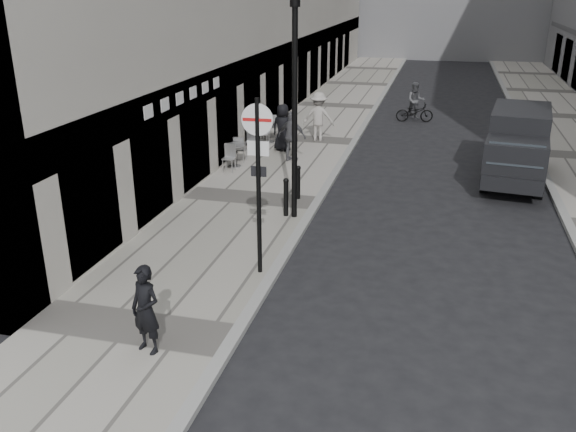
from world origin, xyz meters
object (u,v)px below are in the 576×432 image
at_px(sign_post, 258,165).
at_px(cyclist, 415,107).
at_px(panel_van, 518,142).
at_px(lamppost, 295,99).
at_px(walking_man, 146,310).

relative_size(sign_post, cyclist, 2.10).
height_order(sign_post, cyclist, sign_post).
xyz_separation_m(sign_post, panel_van, (6.20, 8.98, -1.32)).
height_order(sign_post, lamppost, lamppost).
bearing_deg(lamppost, cyclist, 79.79).
height_order(lamppost, panel_van, lamppost).
relative_size(panel_van, cyclist, 2.73).
bearing_deg(lamppost, sign_post, -88.87).
bearing_deg(lamppost, panel_van, 40.85).
height_order(walking_man, sign_post, sign_post).
bearing_deg(sign_post, cyclist, 80.00).
bearing_deg(walking_man, panel_van, 78.22).
xyz_separation_m(walking_man, lamppost, (0.94, 7.06, 2.45)).
distance_m(sign_post, lamppost, 3.64).
bearing_deg(panel_van, sign_post, -117.51).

